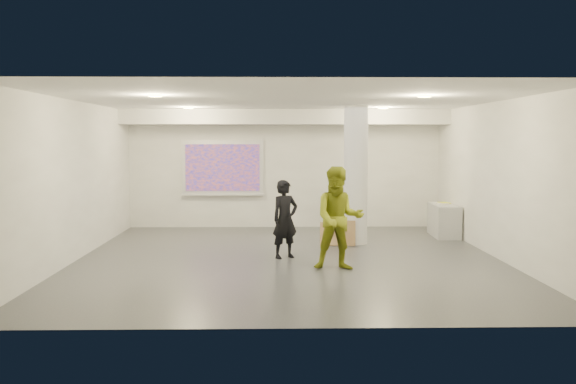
{
  "coord_description": "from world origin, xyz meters",
  "views": [
    {
      "loc": [
        -0.26,
        -12.06,
        2.28
      ],
      "look_at": [
        0.0,
        0.4,
        1.25
      ],
      "focal_mm": 40.0,
      "sensor_mm": 36.0,
      "label": 1
    }
  ],
  "objects_px": {
    "credenza": "(444,220)",
    "man": "(339,218)",
    "projection_screen": "(223,168)",
    "woman": "(285,219)",
    "column": "(356,175)"
  },
  "relations": [
    {
      "from": "projection_screen",
      "to": "woman",
      "type": "relative_size",
      "value": 1.4
    },
    {
      "from": "column",
      "to": "man",
      "type": "xyz_separation_m",
      "value": [
        -0.64,
        -2.8,
        -0.6
      ]
    },
    {
      "from": "woman",
      "to": "credenza",
      "type": "bearing_deg",
      "value": 4.38
    },
    {
      "from": "column",
      "to": "projection_screen",
      "type": "xyz_separation_m",
      "value": [
        -3.1,
        2.65,
        0.03
      ]
    },
    {
      "from": "credenza",
      "to": "man",
      "type": "height_order",
      "value": "man"
    },
    {
      "from": "woman",
      "to": "man",
      "type": "bearing_deg",
      "value": -81.55
    },
    {
      "from": "column",
      "to": "credenza",
      "type": "distance_m",
      "value": 2.68
    },
    {
      "from": "man",
      "to": "woman",
      "type": "bearing_deg",
      "value": 130.19
    },
    {
      "from": "woman",
      "to": "column",
      "type": "bearing_deg",
      "value": 16.1
    },
    {
      "from": "column",
      "to": "credenza",
      "type": "relative_size",
      "value": 2.33
    },
    {
      "from": "projection_screen",
      "to": "woman",
      "type": "height_order",
      "value": "projection_screen"
    },
    {
      "from": "woman",
      "to": "projection_screen",
      "type": "bearing_deg",
      "value": 78.49
    },
    {
      "from": "credenza",
      "to": "column",
      "type": "bearing_deg",
      "value": -153.64
    },
    {
      "from": "credenza",
      "to": "woman",
      "type": "distance_m",
      "value": 4.66
    },
    {
      "from": "credenza",
      "to": "man",
      "type": "distance_m",
      "value": 4.79
    }
  ]
}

